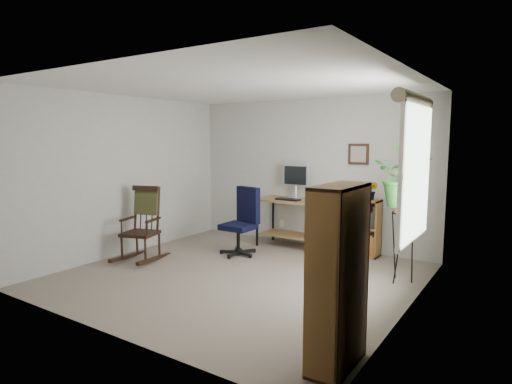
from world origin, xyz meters
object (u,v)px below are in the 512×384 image
Objects in this scene: rocking_chair at (140,223)px; desk at (291,223)px; low_bookshelf at (353,226)px; tall_bookshelf at (338,278)px; office_chair at (238,221)px.

desk is at bearing 35.54° from rocking_chair.
low_bookshelf is 3.39m from tall_bookshelf.
desk is 1.04× the size of office_chair.
office_chair is 0.96× the size of rocking_chair.
office_chair is at bearing 138.93° from tall_bookshelf.
desk is 1.01m from low_bookshelf.
desk is at bearing 124.12° from tall_bookshelf.
tall_bookshelf reaches higher than office_chair.
tall_bookshelf is at bearing -35.53° from rocking_chair.
tall_bookshelf is at bearing -28.33° from office_chair.
office_chair is 1.44m from rocking_chair.
rocking_chair reaches higher than low_bookshelf.
rocking_chair is at bearing -140.50° from low_bookshelf.
desk is 1.27× the size of low_bookshelf.
desk is 3.73m from tall_bookshelf.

